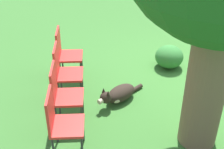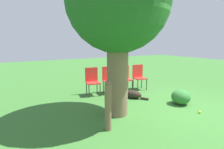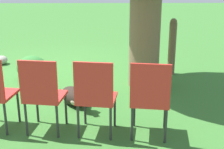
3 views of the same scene
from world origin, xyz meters
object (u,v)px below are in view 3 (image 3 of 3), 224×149
object	(u,v)px
fence_post	(172,46)
tennis_ball	(48,66)
red_chair_1	(42,92)
red_chair_3	(150,96)
red_chair_2	(95,94)
dog	(75,97)

from	to	relation	value
fence_post	tennis_ball	world-z (taller)	fence_post
tennis_ball	fence_post	bearing A→B (deg)	79.79
red_chair_1	tennis_ball	bearing A→B (deg)	18.49
red_chair_3	tennis_ball	distance (m)	3.38
red_chair_1	red_chair_2	world-z (taller)	same
red_chair_1	dog	bearing A→B (deg)	-10.34
red_chair_2	dog	bearing A→B (deg)	29.06
dog	red_chair_2	size ratio (longest dim) A/B	0.94
dog	red_chair_1	bearing A→B (deg)	-51.54
red_chair_2	red_chair_3	size ratio (longest dim) A/B	1.00
dog	red_chair_3	distance (m)	1.41
red_chair_1	red_chair_2	xyz separation A→B (m)	(0.07, 0.62, 0.00)
red_chair_2	red_chair_1	bearing A→B (deg)	92.49
red_chair_3	fence_post	bearing A→B (deg)	-7.97
red_chair_1	fence_post	bearing A→B (deg)	-31.85
tennis_ball	dog	bearing A→B (deg)	21.55
red_chair_1	red_chair_3	xyz separation A→B (m)	(0.14, 1.24, 0.00)
red_chair_2	tennis_ball	xyz separation A→B (m)	(-2.81, -1.08, -0.50)
red_chair_2	red_chair_3	distance (m)	0.62
red_chair_1	red_chair_3	bearing A→B (deg)	-87.51
fence_post	red_chair_3	world-z (taller)	fence_post
fence_post	tennis_ball	size ratio (longest dim) A/B	15.67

